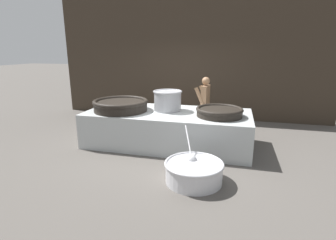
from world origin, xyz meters
TOP-DOWN VIEW (x-y plane):
  - ground_plane at (0.00, 0.00)m, footprint 60.00×60.00m
  - back_wall at (0.00, 2.72)m, footprint 8.55×0.24m
  - hearth_platform at (0.00, 0.00)m, footprint 3.66×1.62m
  - giant_wok_near at (-1.07, -0.16)m, footprint 1.25×1.25m
  - giant_wok_far at (1.14, -0.12)m, footprint 0.98×0.98m
  - stock_pot at (-0.04, 0.12)m, footprint 0.66×0.66m
  - cook at (0.70, 1.07)m, footprint 0.37×0.56m
  - prep_bowl_vegetables at (0.86, -1.64)m, footprint 0.98×1.22m

SIDE VIEW (x-z plane):
  - ground_plane at x=0.00m, z-range 0.00..0.00m
  - prep_bowl_vegetables at x=0.86m, z-range -0.18..0.57m
  - hearth_platform at x=0.00m, z-range 0.00..0.77m
  - cook at x=0.70m, z-range 0.06..1.52m
  - giant_wok_far at x=1.14m, z-range 0.78..0.96m
  - giant_wok_near at x=-1.07m, z-range 0.78..1.03m
  - stock_pot at x=-0.04m, z-range 0.78..1.24m
  - back_wall at x=0.00m, z-range 0.00..4.22m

